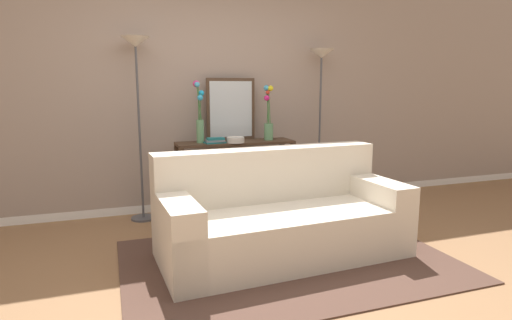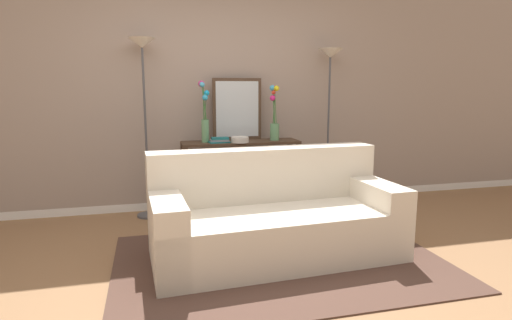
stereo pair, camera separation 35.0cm
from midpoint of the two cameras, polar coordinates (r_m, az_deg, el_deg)
name	(u,v)px [view 1 (the left image)]	position (r m, az deg, el deg)	size (l,w,h in m)	color
ground_plane	(258,280)	(3.26, -2.98, -15.93)	(16.00, 16.00, 0.02)	#936B47
back_wall	(197,77)	(4.95, -10.01, 11.03)	(12.00, 0.15, 3.05)	white
area_rug	(288,260)	(3.54, 1.45, -13.44)	(2.62, 1.79, 0.01)	#51382D
couch	(281,219)	(3.57, 0.51, -7.95)	(2.06, 1.00, 0.88)	beige
console_table	(236,163)	(4.74, -4.88, -0.49)	(1.31, 0.36, 0.81)	#473323
floor_lamp_left	(137,78)	(4.59, -17.92, 10.50)	(0.28, 0.28, 1.90)	#4C4C51
floor_lamp_right	(321,83)	(5.11, 6.78, 10.23)	(0.28, 0.28, 1.84)	#4C4C51
wall_mirror	(231,109)	(4.82, -5.50, 6.83)	(0.56, 0.02, 0.69)	#473323
vase_tall_flowers	(200,115)	(4.60, -9.81, 5.95)	(0.12, 0.11, 0.66)	#669E6B
vase_short_flowers	(268,116)	(4.78, -0.43, 5.88)	(0.12, 0.13, 0.62)	#669E6B
fruit_bowl	(235,140)	(4.59, -4.99, 2.73)	(0.19, 0.19, 0.06)	silver
book_stack	(215,141)	(4.56, -7.73, 2.59)	(0.23, 0.15, 0.06)	#1E7075
book_row_under_console	(207,209)	(4.79, -8.79, -6.64)	(0.37, 0.17, 0.13)	#1E7075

